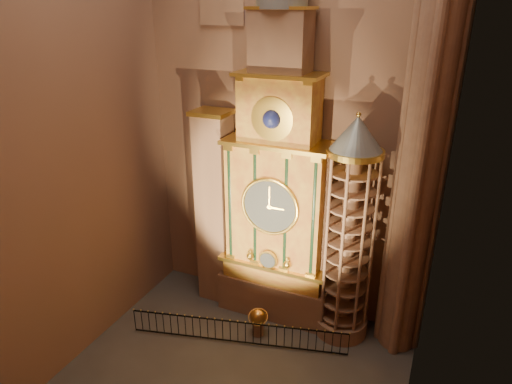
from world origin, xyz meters
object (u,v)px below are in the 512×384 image
at_px(portrait_tower, 215,209).
at_px(stair_turret, 348,235).
at_px(celestial_globe, 258,320).
at_px(astronomical_clock, 278,191).
at_px(iron_railing, 238,332).

height_order(portrait_tower, stair_turret, stair_turret).
height_order(stair_turret, celestial_globe, stair_turret).
relative_size(astronomical_clock, iron_railing, 1.69).
bearing_deg(portrait_tower, celestial_globe, -33.10).
distance_m(astronomical_clock, stair_turret, 3.78).
relative_size(astronomical_clock, celestial_globe, 11.90).
distance_m(astronomical_clock, iron_railing, 6.83).
height_order(astronomical_clock, stair_turret, astronomical_clock).
bearing_deg(stair_turret, portrait_tower, 177.67).
bearing_deg(celestial_globe, iron_railing, -121.54).
distance_m(stair_turret, iron_railing, 6.85).
height_order(celestial_globe, iron_railing, celestial_globe).
relative_size(astronomical_clock, portrait_tower, 1.64).
distance_m(celestial_globe, iron_railing, 1.17).
xyz_separation_m(astronomical_clock, celestial_globe, (-0.06, -2.16, -5.84)).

